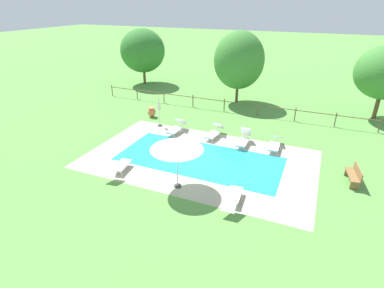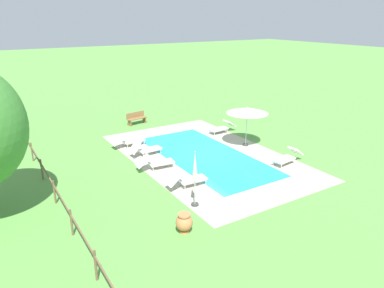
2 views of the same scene
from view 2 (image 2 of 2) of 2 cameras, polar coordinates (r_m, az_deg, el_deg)
The scene contains 15 objects.
ground_plane at distance 20.53m, azimuth 2.06°, elevation -1.84°, with size 160.00×160.00×0.00m, color #599342.
pool_deck_paving at distance 20.53m, azimuth 2.06°, elevation -1.83°, with size 12.82×7.70×0.01m, color #B2A893.
swimming_pool_water at distance 20.53m, azimuth 2.06°, elevation -1.83°, with size 9.27×4.16×0.01m, color #23A8C1.
pool_coping_rim at distance 20.53m, azimuth 2.06°, elevation -1.82°, with size 9.75×4.64×0.01m.
sun_lounger_north_near_steps at distance 22.18m, azimuth -9.86°, elevation 0.50°, with size 0.69×2.09×0.72m.
sun_lounger_north_mid at distance 24.52m, azimuth 4.74°, elevation 2.61°, with size 0.75×2.06×0.80m.
sun_lounger_north_far at distance 18.72m, azimuth -5.69°, elevation -2.88°, with size 0.80×2.04×0.85m.
sun_lounger_north_end at distance 19.98m, azimuth 14.86°, elevation -2.00°, with size 0.88×2.07×0.82m.
sun_lounger_south_near_corner at distance 16.73m, azimuth -0.71°, elevation -5.60°, with size 0.70×2.00×0.88m.
sun_lounger_south_mid at distance 20.60m, azimuth -7.30°, elevation -0.74°, with size 0.67×1.86×1.00m.
patio_umbrella_open_foreground at distance 21.71m, azimuth 8.73°, elevation 5.25°, with size 2.49×2.49×2.43m.
patio_umbrella_closed_row_centre at distance 14.65m, azimuth 0.47°, elevation -4.28°, with size 0.32×0.32×2.44m.
wooden_bench_lawn_side at distance 26.73m, azimuth -8.78°, elevation 4.11°, with size 0.69×1.55×0.87m.
terracotta_urn_near_fence at distance 13.43m, azimuth -1.24°, elevation -12.29°, with size 0.63×0.63×0.76m.
perimeter_fence at distance 16.25m, azimuth -20.97°, elevation -6.61°, with size 22.27×0.08×1.05m.
Camera 2 is at (-15.85, 10.68, 7.50)m, focal length 33.76 mm.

